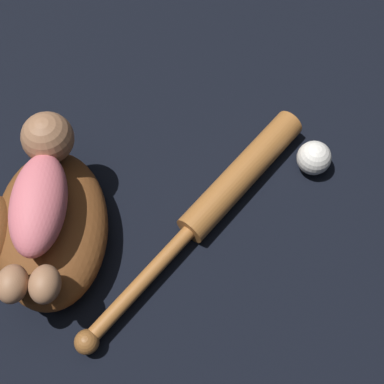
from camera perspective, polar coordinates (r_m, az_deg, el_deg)
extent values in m
plane|color=black|center=(1.06, -11.66, -5.53)|extent=(6.00, 6.00, 0.00)
ellipsoid|color=brown|center=(1.02, -14.78, -3.77)|extent=(0.37, 0.31, 0.11)
ellipsoid|color=#D16670|center=(0.94, -16.11, -1.38)|extent=(0.21, 0.14, 0.08)
sphere|color=#936647|center=(1.00, -15.13, 5.60)|extent=(0.09, 0.09, 0.09)
ellipsoid|color=#936647|center=(0.91, -18.63, -9.27)|extent=(0.08, 0.07, 0.05)
ellipsoid|color=#936647|center=(0.90, -15.42, -9.46)|extent=(0.08, 0.07, 0.05)
cylinder|color=#9E602D|center=(1.07, 5.37, 1.92)|extent=(0.32, 0.19, 0.06)
cylinder|color=#9E602D|center=(0.98, -5.54, -9.75)|extent=(0.26, 0.14, 0.03)
sphere|color=brown|center=(0.97, -11.16, -15.41)|extent=(0.04, 0.04, 0.04)
sphere|color=white|center=(1.11, 12.88, 3.57)|extent=(0.07, 0.07, 0.07)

